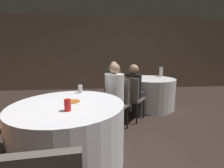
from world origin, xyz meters
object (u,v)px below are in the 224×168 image
at_px(person_white_shirt, 112,98).
at_px(bottle_far, 161,72).
at_px(chair_far_west, 110,89).
at_px(pizza_plate_near, 73,102).
at_px(soda_can_red, 68,105).
at_px(table_near, 70,133).
at_px(soda_can_silver, 80,89).
at_px(chair_far_southwest, 131,95).
at_px(person_green_jacket, 117,86).
at_px(table_far, 149,93).
at_px(person_black_shirt, 135,92).
at_px(chair_near_northeast, 117,99).

height_order(person_white_shirt, bottle_far, person_white_shirt).
height_order(chair_far_west, pizza_plate_near, chair_far_west).
xyz_separation_m(chair_far_west, soda_can_red, (-0.60, -2.00, 0.27)).
bearing_deg(table_near, soda_can_red, -80.90).
bearing_deg(soda_can_red, soda_can_silver, 86.72).
bearing_deg(bottle_far, chair_far_southwest, -134.80).
bearing_deg(chair_far_southwest, person_green_jacket, 146.22).
bearing_deg(soda_can_silver, pizza_plate_near, -94.09).
height_order(table_far, soda_can_red, soda_can_red).
distance_m(pizza_plate_near, soda_can_silver, 0.48).
distance_m(chair_far_west, person_white_shirt, 1.05).
distance_m(person_green_jacket, bottle_far, 1.35).
relative_size(pizza_plate_near, soda_can_silver, 1.98).
height_order(person_black_shirt, pizza_plate_near, person_black_shirt).
height_order(chair_far_southwest, person_green_jacket, person_green_jacket).
bearing_deg(chair_far_southwest, chair_far_west, 158.82).
height_order(person_green_jacket, bottle_far, person_green_jacket).
bearing_deg(bottle_far, person_green_jacket, -162.94).
bearing_deg(soda_can_red, chair_far_west, 73.33).
bearing_deg(person_green_jacket, soda_can_red, -28.92).
distance_m(table_far, chair_far_west, 1.05).
xyz_separation_m(person_black_shirt, soda_can_silver, (-1.03, -0.71, 0.24)).
bearing_deg(table_far, soda_can_silver, -138.80).
distance_m(chair_near_northeast, bottle_far, 1.95).
xyz_separation_m(chair_far_southwest, person_black_shirt, (0.11, 0.13, 0.03)).
xyz_separation_m(table_far, person_green_jacket, (-0.86, -0.13, 0.21)).
xyz_separation_m(person_green_jacket, person_white_shirt, (-0.21, -1.07, 0.01)).
xyz_separation_m(table_near, pizza_plate_near, (0.05, 0.03, 0.38)).
bearing_deg(soda_can_red, chair_near_northeast, 58.66).
distance_m(chair_far_west, chair_far_southwest, 0.75).
height_order(chair_far_west, person_black_shirt, person_black_shirt).
height_order(table_far, pizza_plate_near, pizza_plate_near).
xyz_separation_m(table_far, chair_far_west, (-1.03, -0.15, 0.16)).
bearing_deg(bottle_far, pizza_plate_near, -133.49).
bearing_deg(chair_near_northeast, soda_can_red, 98.99).
bearing_deg(person_white_shirt, table_near, 90.00).
height_order(person_white_shirt, pizza_plate_near, person_white_shirt).
height_order(table_far, chair_near_northeast, chair_near_northeast).
bearing_deg(soda_can_silver, person_green_jacket, 60.29).
xyz_separation_m(person_white_shirt, soda_can_silver, (-0.50, -0.18, 0.21)).
relative_size(table_near, soda_can_silver, 10.76).
height_order(table_near, person_black_shirt, person_black_shirt).
xyz_separation_m(table_far, person_black_shirt, (-0.55, -0.67, 0.20)).
distance_m(person_black_shirt, bottle_far, 1.37).
relative_size(pizza_plate_near, bottle_far, 0.92).
height_order(chair_far_west, soda_can_silver, chair_far_west).
distance_m(table_near, chair_far_southwest, 1.49).
bearing_deg(person_white_shirt, chair_near_northeast, -90.00).
bearing_deg(bottle_far, person_black_shirt, -135.49).
height_order(chair_far_west, bottle_far, bottle_far).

